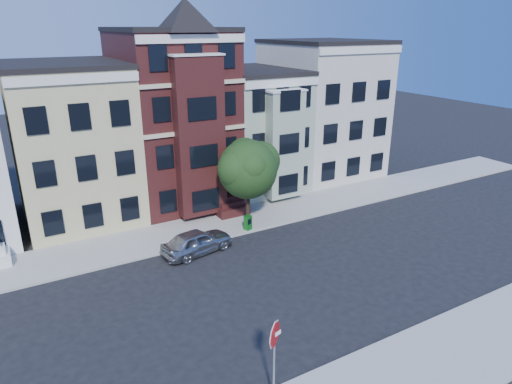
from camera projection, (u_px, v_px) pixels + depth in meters
ground at (278, 284)px, 23.24m from camera, size 120.00×120.00×0.00m
far_sidewalk at (213, 226)px, 29.73m from camera, size 60.00×4.00×0.15m
near_sidewalk at (396, 383)px, 16.70m from camera, size 60.00×4.00×0.15m
house_yellow at (72, 145)px, 30.07m from camera, size 7.00×9.00×10.00m
house_brown at (172, 119)px, 32.99m from camera, size 7.00×9.00×12.00m
house_green at (251, 130)px, 36.54m from camera, size 6.00×9.00×9.00m
house_cream at (321, 110)px, 39.46m from camera, size 8.00×9.00×11.00m
street_tree at (248, 173)px, 28.80m from camera, size 7.67×7.67×6.95m
parked_car at (197, 242)px, 26.17m from camera, size 4.47×2.44×1.44m
newspaper_box at (248, 223)px, 28.95m from camera, size 0.54×0.51×0.94m
stop_sign at (274, 356)px, 15.40m from camera, size 0.96×0.40×3.51m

